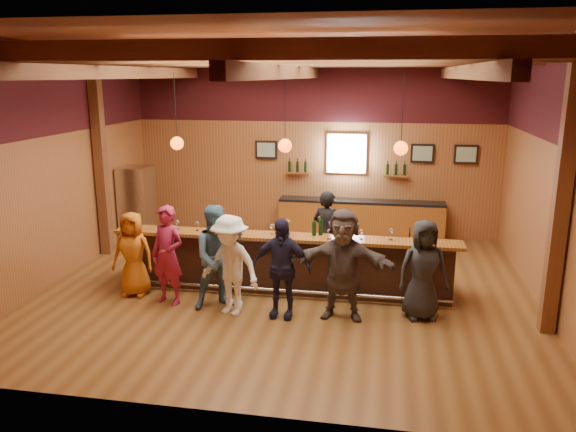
{
  "coord_description": "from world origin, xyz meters",
  "views": [
    {
      "loc": [
        1.78,
        -9.7,
        3.91
      ],
      "look_at": [
        0.0,
        0.3,
        1.35
      ],
      "focal_mm": 35.0,
      "sensor_mm": 36.0,
      "label": 1
    }
  ],
  "objects": [
    {
      "name": "pendant_lights",
      "position": [
        0.0,
        0.0,
        2.71
      ],
      "size": [
        4.24,
        0.24,
        1.37
      ],
      "color": "black",
      "rests_on": "room"
    },
    {
      "name": "customer_orange",
      "position": [
        -2.67,
        -0.7,
        0.77
      ],
      "size": [
        0.78,
        0.52,
        1.55
      ],
      "primitive_type": "imported",
      "rotation": [
        0.0,
        0.0,
        0.04
      ],
      "color": "#BD5E11",
      "rests_on": "ground"
    },
    {
      "name": "ice_bucket",
      "position": [
        0.0,
        -0.17,
        1.24
      ],
      "size": [
        0.24,
        0.24,
        0.26
      ],
      "primitive_type": "cylinder",
      "color": "olive",
      "rests_on": "bar_counter"
    },
    {
      "name": "bar_counter",
      "position": [
        0.02,
        0.15,
        0.52
      ],
      "size": [
        6.3,
        1.07,
        1.11
      ],
      "color": "black",
      "rests_on": "ground"
    },
    {
      "name": "bottle_b",
      "position": [
        0.66,
        -0.02,
        1.26
      ],
      "size": [
        0.08,
        0.08,
        0.37
      ],
      "color": "black",
      "rests_on": "bar_counter"
    },
    {
      "name": "glass_a",
      "position": [
        -2.8,
        -0.13,
        1.24
      ],
      "size": [
        0.08,
        0.08,
        0.18
      ],
      "color": "silver",
      "rests_on": "bar_counter"
    },
    {
      "name": "customer_redvest",
      "position": [
        -1.9,
        -0.95,
        0.87
      ],
      "size": [
        0.73,
        0.58,
        1.75
      ],
      "primitive_type": "imported",
      "rotation": [
        0.0,
        0.0,
        -0.29
      ],
      "color": "#A01D43",
      "rests_on": "ground"
    },
    {
      "name": "customer_denim",
      "position": [
        -0.98,
        -0.97,
        0.9
      ],
      "size": [
        1.1,
        1.02,
        1.81
      ],
      "primitive_type": "imported",
      "rotation": [
        0.0,
        0.0,
        0.49
      ],
      "color": "#476F8F",
      "rests_on": "ground"
    },
    {
      "name": "glass_g",
      "position": [
        1.39,
        -0.18,
        1.24
      ],
      "size": [
        0.08,
        0.08,
        0.18
      ],
      "color": "silver",
      "rests_on": "bar_counter"
    },
    {
      "name": "glass_d",
      "position": [
        -0.76,
        -0.28,
        1.24
      ],
      "size": [
        0.08,
        0.08,
        0.18
      ],
      "color": "silver",
      "rests_on": "bar_counter"
    },
    {
      "name": "glass_h",
      "position": [
        1.9,
        -0.11,
        1.25
      ],
      "size": [
        0.09,
        0.09,
        0.2
      ],
      "color": "silver",
      "rests_on": "bar_counter"
    },
    {
      "name": "framed_pictures",
      "position": [
        1.67,
        3.94,
        2.1
      ],
      "size": [
        5.35,
        0.05,
        0.45
      ],
      "color": "black",
      "rests_on": "room"
    },
    {
      "name": "customer_white",
      "position": [
        -0.7,
        -1.2,
        0.85
      ],
      "size": [
        1.25,
        0.97,
        1.7
      ],
      "primitive_type": "imported",
      "rotation": [
        0.0,
        0.0,
        -0.35
      ],
      "color": "white",
      "rests_on": "ground"
    },
    {
      "name": "customer_dark",
      "position": [
        2.43,
        -0.82,
        0.83
      ],
      "size": [
        0.91,
        0.7,
        1.67
      ],
      "primitive_type": "imported",
      "rotation": [
        0.0,
        0.0,
        0.22
      ],
      "color": "black",
      "rests_on": "ground"
    },
    {
      "name": "window",
      "position": [
        0.8,
        3.95,
        2.05
      ],
      "size": [
        0.95,
        0.09,
        0.95
      ],
      "color": "silver",
      "rests_on": "room"
    },
    {
      "name": "stainless_fridge",
      "position": [
        -4.1,
        2.6,
        0.9
      ],
      "size": [
        0.7,
        0.7,
        1.8
      ],
      "primitive_type": "cube",
      "color": "silver",
      "rests_on": "ground"
    },
    {
      "name": "glass_b",
      "position": [
        -2.02,
        -0.13,
        1.24
      ],
      "size": [
        0.08,
        0.08,
        0.18
      ],
      "color": "silver",
      "rests_on": "bar_counter"
    },
    {
      "name": "glass_e",
      "position": [
        -0.21,
        -0.15,
        1.25
      ],
      "size": [
        0.09,
        0.09,
        0.2
      ],
      "color": "silver",
      "rests_on": "bar_counter"
    },
    {
      "name": "customer_brown",
      "position": [
        1.14,
        -1.04,
        0.92
      ],
      "size": [
        1.74,
        0.62,
        1.85
      ],
      "primitive_type": "imported",
      "rotation": [
        0.0,
        0.0,
        -0.04
      ],
      "color": "#4D423E",
      "rests_on": "ground"
    },
    {
      "name": "room",
      "position": [
        0.0,
        0.06,
        3.21
      ],
      "size": [
        9.04,
        9.0,
        4.52
      ],
      "color": "brown",
      "rests_on": "ground"
    },
    {
      "name": "wine_shelves",
      "position": [
        0.8,
        3.88,
        1.62
      ],
      "size": [
        3.0,
        0.18,
        0.3
      ],
      "color": "brown",
      "rests_on": "room"
    },
    {
      "name": "customer_navy",
      "position": [
        0.15,
        -1.17,
        0.84
      ],
      "size": [
        1.01,
        0.47,
        1.69
      ],
      "primitive_type": "imported",
      "rotation": [
        0.0,
        0.0,
        -0.06
      ],
      "color": "#1E1C38",
      "rests_on": "ground"
    },
    {
      "name": "back_bar_cabinet",
      "position": [
        1.2,
        3.72,
        0.48
      ],
      "size": [
        4.0,
        0.52,
        0.95
      ],
      "color": "brown",
      "rests_on": "ground"
    },
    {
      "name": "glass_f",
      "position": [
        0.84,
        -0.26,
        1.24
      ],
      "size": [
        0.08,
        0.08,
        0.18
      ],
      "color": "silver",
      "rests_on": "bar_counter"
    },
    {
      "name": "bottle_a",
      "position": [
        0.54,
        -0.08,
        1.24
      ],
      "size": [
        0.07,
        0.07,
        0.34
      ],
      "color": "black",
      "rests_on": "bar_counter"
    },
    {
      "name": "bartender",
      "position": [
        0.67,
        0.97,
        0.86
      ],
      "size": [
        0.74,
        0.64,
        1.72
      ],
      "primitive_type": "imported",
      "rotation": [
        0.0,
        0.0,
        2.71
      ],
      "color": "black",
      "rests_on": "ground"
    },
    {
      "name": "glass_c",
      "position": [
        -1.63,
        -0.13,
        1.23
      ],
      "size": [
        0.08,
        0.08,
        0.17
      ],
      "color": "silver",
      "rests_on": "bar_counter"
    }
  ]
}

